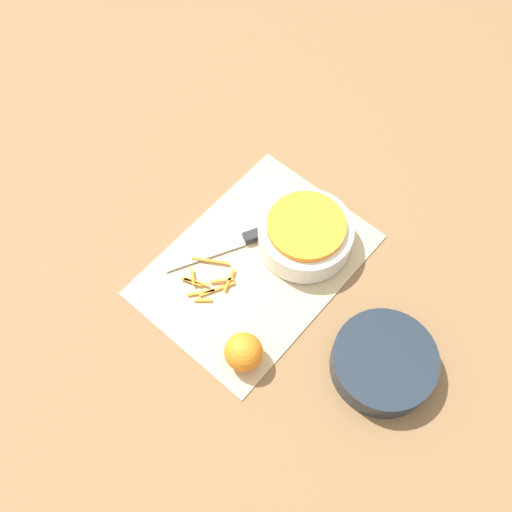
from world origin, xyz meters
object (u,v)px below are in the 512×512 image
Objects in this scene: bowl_speckled at (305,234)px; orange_left at (244,352)px; bowl_dark at (383,363)px; knife at (249,237)px.

orange_left is (0.26, 0.07, 0.00)m from bowl_speckled.
bowl_dark is 0.35m from knife.
bowl_dark is at bearing 110.83° from knife.
orange_left reaches higher than bowl_dark.
bowl_speckled is at bearing -165.26° from orange_left.
orange_left is (0.19, 0.15, 0.03)m from knife.
bowl_speckled reaches higher than orange_left.
orange_left is at bearing 66.69° from knife.
knife is (-0.04, -0.35, -0.01)m from bowl_dark.
bowl_speckled is 0.11m from knife.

